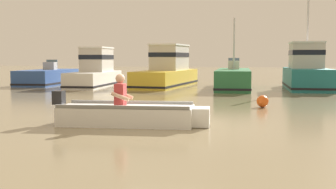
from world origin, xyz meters
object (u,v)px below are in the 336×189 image
(moored_boat_white, at_px, (95,72))
(mooring_buoy, at_px, (263,101))
(moored_boat_teal, at_px, (306,71))
(rowboat_with_person, at_px, (130,114))
(moored_boat_blue, at_px, (48,78))
(moored_boat_yellow, at_px, (168,71))
(moored_boat_green, at_px, (233,79))

(moored_boat_white, xyz_separation_m, mooring_buoy, (9.28, -7.41, -0.60))
(moored_boat_teal, height_order, mooring_buoy, moored_boat_teal)
(rowboat_with_person, xyz_separation_m, moored_boat_blue, (-9.72, 12.32, 0.16))
(moored_boat_yellow, xyz_separation_m, moored_boat_teal, (7.26, -0.27, 0.04))
(moored_boat_yellow, bearing_deg, moored_boat_green, -13.75)
(moored_boat_white, distance_m, mooring_buoy, 11.89)
(moored_boat_white, relative_size, moored_boat_green, 0.86)
(rowboat_with_person, relative_size, moored_boat_green, 0.60)
(moored_boat_teal, distance_m, mooring_buoy, 8.65)
(rowboat_with_person, relative_size, moored_boat_yellow, 0.57)
(rowboat_with_person, bearing_deg, moored_boat_yellow, 101.80)
(moored_boat_yellow, bearing_deg, rowboat_with_person, -78.20)
(moored_boat_yellow, height_order, mooring_buoy, moored_boat_yellow)
(moored_boat_green, xyz_separation_m, moored_boat_teal, (3.54, 0.64, 0.41))
(moored_boat_blue, relative_size, moored_boat_green, 0.81)
(moored_boat_blue, bearing_deg, moored_boat_teal, 2.04)
(moored_boat_teal, bearing_deg, moored_boat_green, -169.79)
(moored_boat_green, relative_size, mooring_buoy, 16.42)
(rowboat_with_person, height_order, moored_boat_green, moored_boat_green)
(rowboat_with_person, distance_m, moored_boat_white, 13.46)
(moored_boat_green, relative_size, moored_boat_teal, 1.20)
(moored_boat_white, bearing_deg, mooring_buoy, -38.59)
(moored_boat_white, distance_m, moored_boat_green, 7.47)
(mooring_buoy, bearing_deg, moored_boat_blue, 147.66)
(moored_boat_white, xyz_separation_m, moored_boat_green, (7.45, 0.40, -0.31))
(moored_boat_blue, xyz_separation_m, moored_boat_yellow, (6.99, 0.78, 0.43))
(moored_boat_white, height_order, mooring_buoy, moored_boat_white)
(moored_boat_blue, distance_m, moored_boat_white, 3.32)
(rowboat_with_person, xyz_separation_m, mooring_buoy, (2.82, 4.38, -0.06))
(moored_boat_blue, height_order, moored_boat_green, moored_boat_green)
(moored_boat_white, relative_size, moored_boat_yellow, 0.82)
(rowboat_with_person, xyz_separation_m, moored_boat_yellow, (-2.74, 13.11, 0.59))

